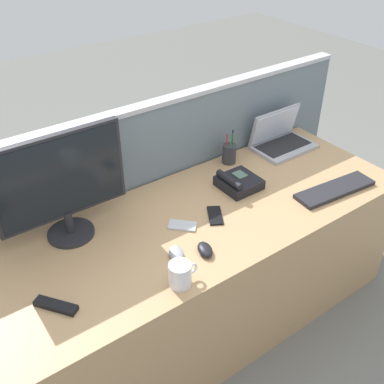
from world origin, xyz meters
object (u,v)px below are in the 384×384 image
laptop (280,138)px  desk_phone (238,182)px  desktop_monitor (61,183)px  tv_remote (56,306)px  computer_mouse_right_hand (176,253)px  coffee_mug (180,274)px  keyboard_main (335,189)px  pen_cup (229,153)px  computer_mouse_left_hand (205,249)px  cell_phone_silver_slab (182,225)px  cell_phone_black_slab (215,215)px

laptop → desk_phone: laptop is taller
desktop_monitor → tv_remote: bearing=-120.5°
desk_phone → desktop_monitor: bearing=169.6°
computer_mouse_right_hand → coffee_mug: bearing=-100.3°
keyboard_main → coffee_mug: bearing=-170.2°
desk_phone → pen_cup: pen_cup is taller
desk_phone → tv_remote: desk_phone is taller
computer_mouse_left_hand → cell_phone_silver_slab: bearing=101.1°
cell_phone_black_slab → computer_mouse_right_hand: bearing=-127.3°
desk_phone → tv_remote: (-1.07, -0.22, -0.02)m
desktop_monitor → desk_phone: 0.90m
cell_phone_black_slab → pen_cup: bearing=74.0°
desktop_monitor → keyboard_main: size_ratio=1.28×
laptop → computer_mouse_left_hand: (-0.92, -0.49, -0.04)m
cell_phone_silver_slab → desk_phone: bearing=-31.2°
cell_phone_black_slab → coffee_mug: 0.46m
desktop_monitor → pen_cup: size_ratio=3.00×
laptop → cell_phone_black_slab: 0.80m
laptop → keyboard_main: 0.52m
desktop_monitor → computer_mouse_left_hand: bearing=-47.7°
desktop_monitor → coffee_mug: desktop_monitor is taller
laptop → computer_mouse_left_hand: size_ratio=3.54×
desk_phone → keyboard_main: bearing=-40.1°
desktop_monitor → keyboard_main: 1.34m
keyboard_main → pen_cup: pen_cup is taller
laptop → pen_cup: size_ratio=1.85×
cell_phone_black_slab → coffee_mug: bearing=-114.4°
computer_mouse_right_hand → laptop: bearing=40.7°
computer_mouse_left_hand → cell_phone_silver_slab: 0.20m
cell_phone_black_slab → cell_phone_silver_slab: bearing=-158.7°
computer_mouse_left_hand → coffee_mug: bearing=-136.8°
coffee_mug → laptop: bearing=27.4°
desktop_monitor → computer_mouse_left_hand: desktop_monitor is taller
keyboard_main → coffee_mug: coffee_mug is taller
pen_cup → cell_phone_black_slab: pen_cup is taller
desk_phone → cell_phone_black_slab: size_ratio=1.36×
computer_mouse_right_hand → pen_cup: size_ratio=0.52×
computer_mouse_left_hand → cell_phone_silver_slab: (0.02, 0.20, -0.01)m
tv_remote → keyboard_main: bearing=-39.9°
keyboard_main → cell_phone_silver_slab: keyboard_main is taller
keyboard_main → tv_remote: (-1.45, 0.10, -0.00)m
desk_phone → computer_mouse_left_hand: (-0.44, -0.30, -0.01)m
desktop_monitor → pen_cup: (0.98, 0.06, -0.22)m
keyboard_main → cell_phone_silver_slab: 0.82m
keyboard_main → cell_phone_black_slab: size_ratio=3.19×
computer_mouse_right_hand → cell_phone_black_slab: (0.30, 0.12, -0.01)m
desk_phone → pen_cup: size_ratio=1.00×
computer_mouse_right_hand → tv_remote: bearing=-165.4°
computer_mouse_left_hand → cell_phone_black_slab: computer_mouse_left_hand is taller
cell_phone_silver_slab → cell_phone_black_slab: bearing=-53.9°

